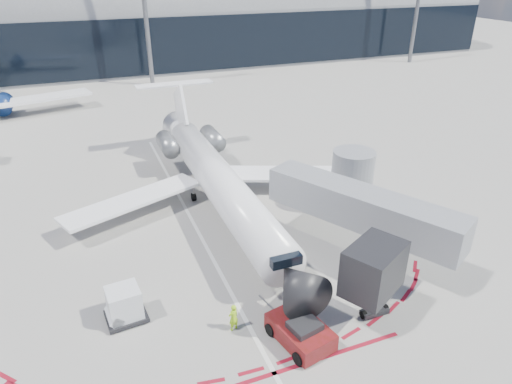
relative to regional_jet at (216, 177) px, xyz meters
name	(u,v)px	position (x,y,z in m)	size (l,w,h in m)	color
ground	(207,247)	(-2.52, -5.64, -2.47)	(260.00, 260.00, 0.00)	gray
apron_centerline	(199,233)	(-2.52, -3.64, -2.46)	(0.25, 40.00, 0.01)	silver
apron_stop_bar	(274,373)	(-2.52, -17.14, -2.46)	(14.00, 0.25, 0.01)	maroon
terminal_building	(102,18)	(-2.52, 59.34, 6.05)	(150.00, 24.15, 24.00)	gray
jet_bridge	(358,203)	(7.28, -8.65, 0.54)	(10.03, 15.20, 4.90)	gray
light_mast_centre	(144,0)	(2.48, 42.36, 10.03)	(0.70, 0.70, 25.00)	slate
regional_jet	(216,177)	(0.00, 0.00, 0.00)	(23.94, 29.52, 7.39)	white
pushback_tug	(300,331)	(-0.44, -15.69, -1.85)	(2.89, 5.52, 1.41)	#55140C
ramp_worker	(233,317)	(-3.35, -13.66, -1.66)	(0.59, 0.39, 1.61)	#AAF019
uld_container	(125,305)	(-8.52, -10.77, -1.48)	(2.28, 1.99, 1.99)	black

